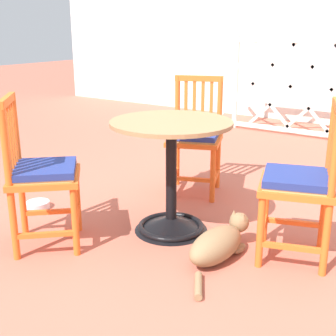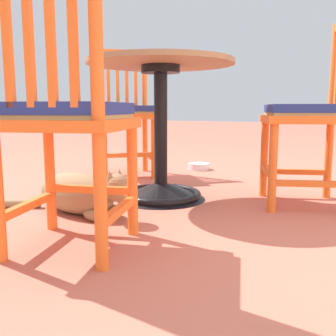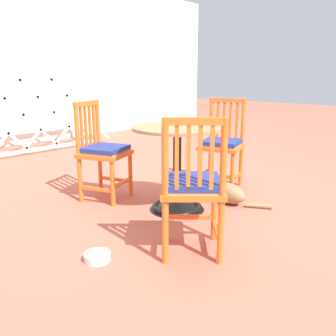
{
  "view_description": "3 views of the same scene",
  "coord_description": "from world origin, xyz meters",
  "px_view_note": "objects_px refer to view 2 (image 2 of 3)",
  "views": [
    {
      "loc": [
        1.41,
        -2.21,
        1.29
      ],
      "look_at": [
        -0.14,
        0.06,
        0.43
      ],
      "focal_mm": 49.03,
      "sensor_mm": 36.0,
      "label": 1
    },
    {
      "loc": [
        1.62,
        1.1,
        0.48
      ],
      "look_at": [
        -0.05,
        0.17,
        0.19
      ],
      "focal_mm": 41.0,
      "sensor_mm": 36.0,
      "label": 2
    },
    {
      "loc": [
        -2.35,
        -1.91,
        1.15
      ],
      "look_at": [
        -0.24,
        0.09,
        0.39
      ],
      "focal_mm": 38.64,
      "sensor_mm": 36.0,
      "label": 3
    }
  ],
  "objects_px": {
    "orange_chair_tucked_in": "(125,114)",
    "pet_water_bowl": "(199,166)",
    "tabby_cat": "(82,194)",
    "orange_chair_facing_out": "(310,116)",
    "orange_chair_by_planter": "(66,120)",
    "cafe_table": "(161,146)"
  },
  "relations": [
    {
      "from": "orange_chair_tucked_in",
      "to": "pet_water_bowl",
      "type": "distance_m",
      "value": 0.75
    },
    {
      "from": "tabby_cat",
      "to": "cafe_table",
      "type": "bearing_deg",
      "value": 160.24
    },
    {
      "from": "orange_chair_facing_out",
      "to": "pet_water_bowl",
      "type": "height_order",
      "value": "orange_chair_facing_out"
    },
    {
      "from": "orange_chair_tucked_in",
      "to": "cafe_table",
      "type": "bearing_deg",
      "value": 48.95
    },
    {
      "from": "orange_chair_tucked_in",
      "to": "tabby_cat",
      "type": "bearing_deg",
      "value": 24.46
    },
    {
      "from": "cafe_table",
      "to": "orange_chair_facing_out",
      "type": "bearing_deg",
      "value": 109.58
    },
    {
      "from": "orange_chair_tucked_in",
      "to": "pet_water_bowl",
      "type": "height_order",
      "value": "orange_chair_tucked_in"
    },
    {
      "from": "orange_chair_tucked_in",
      "to": "orange_chair_facing_out",
      "type": "distance_m",
      "value": 1.33
    },
    {
      "from": "orange_chair_facing_out",
      "to": "pet_water_bowl",
      "type": "distance_m",
      "value": 1.29
    },
    {
      "from": "cafe_table",
      "to": "pet_water_bowl",
      "type": "bearing_deg",
      "value": -166.73
    },
    {
      "from": "orange_chair_facing_out",
      "to": "pet_water_bowl",
      "type": "xyz_separation_m",
      "value": [
        -0.77,
        -0.95,
        -0.42
      ]
    },
    {
      "from": "orange_chair_by_planter",
      "to": "tabby_cat",
      "type": "height_order",
      "value": "orange_chair_by_planter"
    },
    {
      "from": "cafe_table",
      "to": "tabby_cat",
      "type": "relative_size",
      "value": 1.03
    },
    {
      "from": "cafe_table",
      "to": "orange_chair_by_planter",
      "type": "height_order",
      "value": "orange_chair_by_planter"
    },
    {
      "from": "cafe_table",
      "to": "orange_chair_by_planter",
      "type": "distance_m",
      "value": 0.82
    },
    {
      "from": "cafe_table",
      "to": "orange_chair_tucked_in",
      "type": "bearing_deg",
      "value": -131.05
    },
    {
      "from": "orange_chair_by_planter",
      "to": "orange_chair_facing_out",
      "type": "bearing_deg",
      "value": 150.06
    },
    {
      "from": "orange_chair_tucked_in",
      "to": "orange_chair_by_planter",
      "type": "relative_size",
      "value": 1.0
    },
    {
      "from": "orange_chair_by_planter",
      "to": "pet_water_bowl",
      "type": "xyz_separation_m",
      "value": [
        -1.82,
        -0.34,
        -0.42
      ]
    },
    {
      "from": "orange_chair_tucked_in",
      "to": "orange_chair_by_planter",
      "type": "bearing_deg",
      "value": 27.96
    },
    {
      "from": "tabby_cat",
      "to": "pet_water_bowl",
      "type": "xyz_separation_m",
      "value": [
        -1.47,
        -0.08,
        -0.07
      ]
    },
    {
      "from": "pet_water_bowl",
      "to": "orange_chair_facing_out",
      "type": "bearing_deg",
      "value": 50.82
    }
  ]
}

